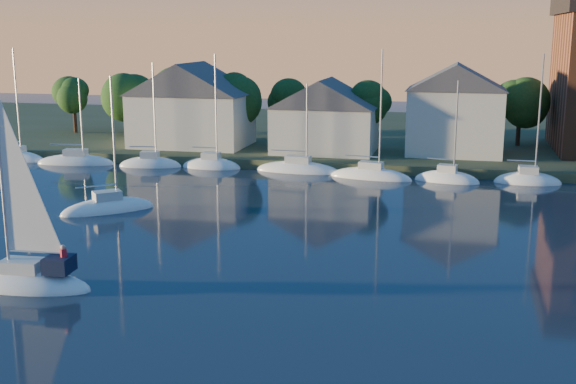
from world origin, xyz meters
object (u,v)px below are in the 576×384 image
(hero_sailboat, at_px, (26,279))
(drifting_sailboat_left, at_px, (108,210))
(clubhouse_west, at_px, (192,103))
(clubhouse_east, at_px, (455,108))
(clubhouse_centre, at_px, (325,115))

(hero_sailboat, bearing_deg, drifting_sailboat_left, -81.23)
(clubhouse_west, height_order, hero_sailboat, hero_sailboat)
(clubhouse_west, distance_m, clubhouse_east, 30.02)
(clubhouse_west, relative_size, drifting_sailboat_left, 1.15)
(clubhouse_east, distance_m, hero_sailboat, 52.01)
(clubhouse_centre, height_order, hero_sailboat, hero_sailboat)
(clubhouse_centre, distance_m, hero_sailboat, 45.52)
(hero_sailboat, bearing_deg, clubhouse_centre, -104.95)
(clubhouse_west, relative_size, clubhouse_east, 1.30)
(clubhouse_east, relative_size, drifting_sailboat_left, 0.89)
(clubhouse_east, xyz_separation_m, hero_sailboat, (-22.81, -46.42, -5.45))
(clubhouse_centre, height_order, clubhouse_east, clubhouse_east)
(clubhouse_centre, xyz_separation_m, hero_sailboat, (-8.81, -44.42, -4.59))
(clubhouse_west, bearing_deg, clubhouse_east, 1.91)
(drifting_sailboat_left, bearing_deg, clubhouse_centre, 22.95)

